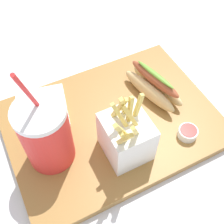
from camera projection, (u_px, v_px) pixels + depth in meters
The scene contains 7 objects.
ground_plane at pixel (112, 128), 0.64m from camera, with size 2.40×2.40×0.02m, color silver.
food_tray at pixel (112, 123), 0.63m from camera, with size 0.44×0.32×0.02m, color olive.
soda_cup at pixel (46, 134), 0.51m from camera, with size 0.09×0.09×0.24m.
fries_basket at pixel (126, 137), 0.54m from camera, with size 0.09×0.09×0.16m.
hot_dog_1 at pixel (153, 86), 0.64m from camera, with size 0.09×0.16×0.07m.
ketchup_cup_1 at pixel (188, 132), 0.59m from camera, with size 0.04×0.04×0.02m.
napkin_stack at pixel (42, 109), 0.63m from camera, with size 0.11×0.12×0.01m, color white.
Camera 1 is at (0.16, 0.31, 0.53)m, focal length 46.51 mm.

